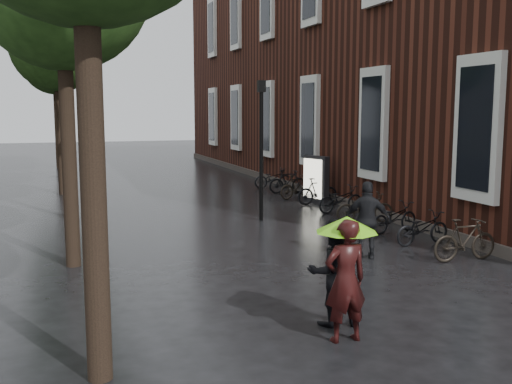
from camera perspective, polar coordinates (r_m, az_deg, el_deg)
name	(u,v)px	position (r m, az deg, el deg)	size (l,w,h in m)	color
ground	(410,367)	(8.70, 14.45, -15.82)	(120.00, 120.00, 0.00)	black
brick_building	(373,56)	(30.16, 11.04, 12.56)	(10.20, 33.20, 12.00)	#38160F
street_trees	(59,26)	(22.70, -18.25, 14.78)	(4.33, 34.03, 8.91)	black
person_burgundy	(345,281)	(9.10, 8.52, -8.35)	(0.68, 0.45, 1.87)	black
person_black	(333,272)	(9.76, 7.34, -7.60)	(0.84, 0.66, 1.74)	black
lime_umbrella	(347,224)	(9.20, 8.63, -3.07)	(0.98, 0.98, 1.45)	black
pedestrian_walking	(367,220)	(14.17, 10.56, -2.64)	(1.06, 0.44, 1.81)	black
parked_bicycles	(340,200)	(20.19, 8.03, -0.73)	(2.04, 13.94, 1.00)	black
ad_lightbox	(316,180)	(22.19, 5.71, 1.18)	(0.27, 1.17, 1.77)	black
lamp_post	(261,136)	(18.50, 0.50, 5.31)	(0.22, 0.22, 4.34)	black
cycle_sign	(71,149)	(24.53, -17.22, 3.97)	(0.15, 0.53, 2.93)	#262628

